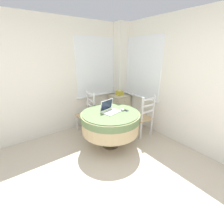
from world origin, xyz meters
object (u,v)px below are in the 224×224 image
object	(u,v)px
computer_mouse	(122,109)
corner_cabinet	(119,107)
round_dining_table	(110,120)
laptop	(110,110)
dining_chair_near_right_window	(143,117)
storage_box	(119,93)
dining_chair_near_back_window	(87,114)
cell_phone	(126,110)

from	to	relation	value
computer_mouse	corner_cabinet	world-z (taller)	computer_mouse
round_dining_table	laptop	size ratio (longest dim) A/B	3.09
dining_chair_near_right_window	storage_box	size ratio (longest dim) A/B	5.65
corner_cabinet	dining_chair_near_back_window	bearing A→B (deg)	-175.00
round_dining_table	corner_cabinet	bearing A→B (deg)	43.91
dining_chair_near_back_window	dining_chair_near_right_window	world-z (taller)	same
corner_cabinet	storage_box	world-z (taller)	storage_box
corner_cabinet	storage_box	bearing A→B (deg)	-73.88
laptop	storage_box	bearing A→B (deg)	42.96
round_dining_table	storage_box	xyz separation A→B (m)	(0.99, 0.95, 0.21)
computer_mouse	dining_chair_near_right_window	world-z (taller)	dining_chair_near_right_window
dining_chair_near_right_window	storage_box	world-z (taller)	dining_chair_near_right_window
storage_box	computer_mouse	bearing A→B (deg)	-126.37
computer_mouse	cell_phone	bearing A→B (deg)	-36.11
laptop	dining_chair_near_back_window	distance (m)	0.91
cell_phone	corner_cabinet	distance (m)	1.32
laptop	storage_box	size ratio (longest dim) A/B	2.17
dining_chair_near_back_window	storage_box	distance (m)	1.13
dining_chair_near_back_window	dining_chair_near_right_window	xyz separation A→B (m)	(0.95, -0.96, 0.00)
round_dining_table	dining_chair_near_right_window	bearing A→B (deg)	-6.42
dining_chair_near_right_window	corner_cabinet	distance (m)	1.06
laptop	computer_mouse	size ratio (longest dim) A/B	3.90
cell_phone	storage_box	size ratio (longest dim) A/B	0.64
dining_chair_near_back_window	storage_box	bearing A→B (deg)	4.55
dining_chair_near_back_window	storage_box	xyz separation A→B (m)	(1.08, 0.09, 0.34)
round_dining_table	dining_chair_near_back_window	size ratio (longest dim) A/B	1.19
dining_chair_near_right_window	storage_box	distance (m)	1.10
laptop	dining_chair_near_right_window	bearing A→B (deg)	-8.29
round_dining_table	cell_phone	xyz separation A→B (m)	(0.31, -0.11, 0.18)
dining_chair_near_back_window	dining_chair_near_right_window	distance (m)	1.35
round_dining_table	dining_chair_near_back_window	bearing A→B (deg)	95.48
computer_mouse	dining_chair_near_right_window	bearing A→B (deg)	-3.03
cell_phone	laptop	bearing A→B (deg)	155.78
round_dining_table	laptop	bearing A→B (deg)	74.31
corner_cabinet	storage_box	xyz separation A→B (m)	(0.00, -0.01, 0.42)
cell_phone	dining_chair_near_back_window	distance (m)	1.09
laptop	corner_cabinet	size ratio (longest dim) A/B	0.52
cell_phone	dining_chair_near_right_window	bearing A→B (deg)	1.01
computer_mouse	dining_chair_near_back_window	xyz separation A→B (m)	(-0.33, 0.93, -0.33)
round_dining_table	computer_mouse	size ratio (longest dim) A/B	12.06
round_dining_table	storage_box	size ratio (longest dim) A/B	6.71
laptop	storage_box	distance (m)	1.35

